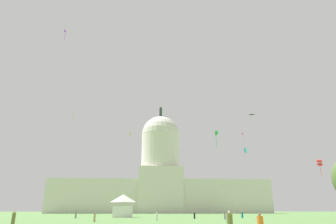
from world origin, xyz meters
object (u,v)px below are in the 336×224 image
person_olive_lawn_far_right (13,219)px  person_black_back_center (194,216)px  kite_white_high (218,146)px  person_olive_aisle_center (230,224)px  kite_green_low (216,135)px  person_grey_back_left (225,216)px  person_white_front_center (156,217)px  kite_magenta_mid (243,135)px  kite_gold_mid (130,134)px  kite_turquoise_low (123,178)px  kite_red_low (319,163)px  kite_orange_high (73,114)px  kite_cyan_low (245,150)px  capitol_building (160,182)px  kite_lime_low (224,184)px  event_tent (123,206)px  kite_blue_high (160,131)px  person_tan_back_right (94,217)px  kite_violet_high (65,32)px  person_grey_near_tree_east (76,215)px  kite_black_mid (252,115)px  person_teal_mid_right (242,215)px

person_olive_lawn_far_right → person_black_back_center: bearing=-35.4°
kite_white_high → person_olive_aisle_center: bearing=-12.3°
person_black_back_center → kite_green_low: (3.06, -11.62, 15.23)m
person_grey_back_left → person_white_front_center: 15.29m
kite_magenta_mid → kite_gold_mid: kite_magenta_mid is taller
kite_turquoise_low → kite_red_low: 98.38m
kite_orange_high → kite_magenta_mid: bearing=165.3°
person_olive_aisle_center → kite_cyan_low: size_ratio=1.31×
capitol_building → kite_lime_low: size_ratio=60.21×
person_black_back_center → kite_cyan_low: 23.90m
person_white_front_center → kite_turquoise_low: (-14.11, 87.63, 15.84)m
kite_lime_low → kite_magenta_mid: bearing=-62.9°
event_tent → kite_turquoise_low: 64.14m
kite_gold_mid → kite_blue_high: kite_blue_high is taller
person_grey_back_left → kite_blue_high: bearing=-79.0°
person_grey_back_left → person_tan_back_right: 27.20m
kite_violet_high → kite_green_low: 61.14m
person_white_front_center → kite_cyan_low: (23.94, 18.55, 16.26)m
person_white_front_center → kite_turquoise_low: kite_turquoise_low is taller
person_black_back_center → kite_turquoise_low: (-22.69, 77.49, 15.85)m
event_tent → kite_turquoise_low: (-5.80, 62.41, 13.61)m
person_grey_back_left → person_white_front_center: same height
kite_red_low → kite_turquoise_low: bearing=-43.9°
kite_red_low → kite_green_low: 23.04m
kite_turquoise_low → kite_orange_high: kite_orange_high is taller
person_grey_near_tree_east → kite_black_mid: size_ratio=1.00×
person_tan_back_right → kite_white_high: bearing=38.5°
kite_turquoise_low → kite_black_mid: kite_black_mid is taller
person_olive_aisle_center → person_black_back_center: size_ratio=1.18×
kite_violet_high → kite_green_low: bearing=124.9°
kite_white_high → kite_green_low: size_ratio=0.40×
person_teal_mid_right → person_grey_near_tree_east: bearing=46.5°
person_olive_aisle_center → person_grey_back_left: (9.60, 40.01, -0.11)m
person_grey_near_tree_east → kite_violet_high: kite_violet_high is taller
person_black_back_center → kite_gold_mid: 71.32m
event_tent → person_white_front_center: size_ratio=3.84×
person_white_front_center → kite_red_low: size_ratio=0.43×
kite_lime_low → kite_red_low: kite_lime_low is taller
person_olive_aisle_center → kite_violet_high: 85.57m
event_tent → person_grey_near_tree_east: bearing=-134.3°
person_black_back_center → kite_green_low: size_ratio=0.44×
person_white_front_center → kite_white_high: size_ratio=1.12×
event_tent → kite_violet_high: (-20.39, -1.90, 51.66)m
person_teal_mid_right → kite_blue_high: (-16.78, 89.24, 44.41)m
person_olive_lawn_far_right → kite_white_high: (54.99, 124.04, 35.80)m
person_teal_mid_right → kite_lime_low: 64.15m
person_grey_back_left → kite_orange_high: kite_orange_high is taller
event_tent → person_olive_aisle_center: event_tent is taller
person_olive_aisle_center → kite_lime_low: bearing=-20.0°
capitol_building → person_olive_aisle_center: 163.17m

